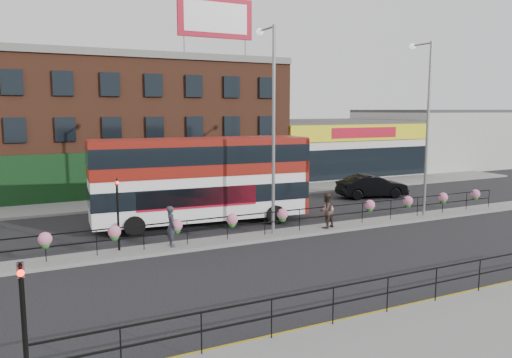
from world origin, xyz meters
name	(u,v)px	position (x,y,z in m)	size (l,w,h in m)	color
ground	(282,235)	(0.00, 0.00, 0.00)	(120.00, 120.00, 0.00)	black
south_pavement	(485,325)	(0.00, -12.00, 0.07)	(60.00, 4.00, 0.15)	slate
north_pavement	(201,197)	(0.00, 12.00, 0.07)	(60.00, 4.00, 0.15)	slate
median	(282,234)	(0.00, 0.00, 0.07)	(60.00, 1.60, 0.15)	slate
yellow_line_inner	(426,301)	(0.00, -9.70, 0.01)	(60.00, 0.10, 0.01)	gold
yellow_line_outer	(430,303)	(0.00, -9.88, 0.01)	(60.00, 0.10, 0.01)	gold
brick_building	(119,124)	(-4.00, 19.96, 5.13)	(25.00, 12.21, 10.30)	brown
supermarket	(325,147)	(16.00, 19.90, 2.65)	(15.00, 12.25, 5.30)	silver
warehouse_east	(434,138)	(30.75, 20.00, 3.15)	(14.50, 12.00, 6.30)	#ABABA5
billboard	(216,18)	(2.50, 14.99, 13.18)	(6.00, 0.29, 4.40)	#A80B20
median_railing	(282,215)	(0.00, 0.00, 1.05)	(30.04, 0.56, 1.23)	black
south_railing	(388,286)	(-2.00, -10.10, 0.96)	(20.04, 0.05, 1.12)	black
double_decker_bus	(202,172)	(-2.77, 4.01, 2.93)	(11.95, 3.69, 4.76)	white
car	(372,186)	(11.15, 6.72, 0.83)	(5.27, 2.77, 1.65)	black
pedestrian_a	(171,226)	(-5.73, 0.01, 1.08)	(0.49, 0.71, 1.86)	#282933
pedestrian_b	(326,211)	(2.55, -0.12, 1.07)	(1.04, 0.89, 1.84)	#372923
lamp_column_west	(271,112)	(-0.50, 0.32, 6.17)	(0.36, 1.78, 10.17)	gray
lamp_column_east	(425,114)	(9.49, 0.25, 6.06)	(0.36, 1.75, 9.98)	gray
traffic_light_south	(23,306)	(-12.00, -11.01, 2.47)	(0.15, 0.28, 3.65)	black
traffic_light_median	(117,198)	(-8.00, 0.39, 2.47)	(0.15, 0.28, 3.65)	black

